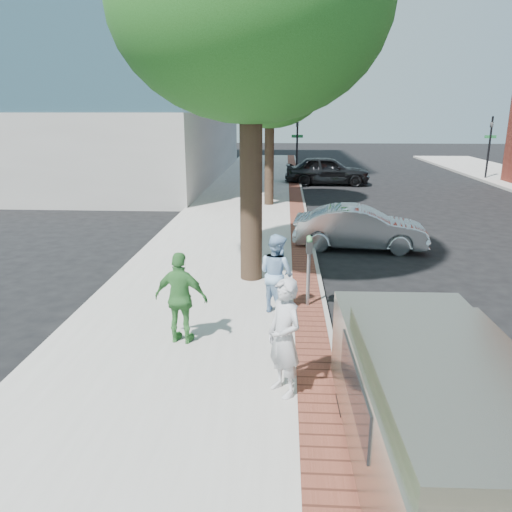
# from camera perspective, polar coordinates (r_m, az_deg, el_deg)

# --- Properties ---
(ground) EXTENTS (120.00, 120.00, 0.00)m
(ground) POSITION_cam_1_polar(r_m,az_deg,el_deg) (10.36, 2.09, -6.68)
(ground) COLOR black
(ground) RESTS_ON ground
(sidewalk) EXTENTS (5.00, 60.00, 0.15)m
(sidewalk) POSITION_cam_1_polar(r_m,az_deg,el_deg) (18.07, -2.11, 3.50)
(sidewalk) COLOR #9E9991
(sidewalk) RESTS_ON ground
(brick_strip) EXTENTS (0.60, 60.00, 0.01)m
(brick_strip) POSITION_cam_1_polar(r_m,az_deg,el_deg) (17.98, 4.90, 3.65)
(brick_strip) COLOR brown
(brick_strip) RESTS_ON sidewalk
(curb) EXTENTS (0.10, 60.00, 0.15)m
(curb) POSITION_cam_1_polar(r_m,az_deg,el_deg) (18.01, 6.01, 3.39)
(curb) COLOR gray
(curb) RESTS_ON ground
(office_base) EXTENTS (18.20, 22.20, 4.00)m
(office_base) POSITION_cam_1_polar(r_m,az_deg,el_deg) (34.25, -19.77, 11.81)
(office_base) COLOR gray
(office_base) RESTS_ON ground
(signal_near) EXTENTS (0.70, 0.15, 3.80)m
(signal_near) POSITION_cam_1_polar(r_m,az_deg,el_deg) (31.61, 4.72, 12.85)
(signal_near) COLOR black
(signal_near) RESTS_ON ground
(signal_far) EXTENTS (0.70, 0.15, 3.80)m
(signal_far) POSITION_cam_1_polar(r_m,az_deg,el_deg) (33.92, 25.15, 11.64)
(signal_far) COLOR black
(signal_far) RESTS_ON ground
(tree_near) EXTENTS (6.00, 6.00, 8.51)m
(tree_near) POSITION_cam_1_polar(r_m,az_deg,el_deg) (11.68, -0.63, 26.77)
(tree_near) COLOR black
(tree_near) RESTS_ON sidewalk
(tree_far) EXTENTS (4.80, 4.80, 7.14)m
(tree_far) POSITION_cam_1_polar(r_m,az_deg,el_deg) (21.60, 1.59, 19.51)
(tree_far) COLOR black
(tree_far) RESTS_ON sidewalk
(parking_meter) EXTENTS (0.12, 0.32, 1.47)m
(parking_meter) POSITION_cam_1_polar(r_m,az_deg,el_deg) (10.13, 6.07, -0.07)
(parking_meter) COLOR gray
(parking_meter) RESTS_ON sidewalk
(person_gray) EXTENTS (0.70, 0.75, 1.71)m
(person_gray) POSITION_cam_1_polar(r_m,az_deg,el_deg) (7.01, 3.25, -9.31)
(person_gray) COLOR #AFAFB4
(person_gray) RESTS_ON sidewalk
(person_officer) EXTENTS (0.97, 0.98, 1.60)m
(person_officer) POSITION_cam_1_polar(r_m,az_deg,el_deg) (9.87, 2.36, -1.99)
(person_officer) COLOR #8FB5DD
(person_officer) RESTS_ON sidewalk
(person_green) EXTENTS (1.00, 0.56, 1.61)m
(person_green) POSITION_cam_1_polar(r_m,az_deg,el_deg) (8.64, -8.56, -4.78)
(person_green) COLOR #3B823B
(person_green) RESTS_ON sidewalk
(sedan_silver) EXTENTS (4.08, 1.78, 1.30)m
(sedan_silver) POSITION_cam_1_polar(r_m,az_deg,el_deg) (15.39, 11.78, 3.15)
(sedan_silver) COLOR #AEB1B5
(sedan_silver) RESTS_ON ground
(bg_car) EXTENTS (4.86, 2.09, 1.63)m
(bg_car) POSITION_cam_1_polar(r_m,az_deg,el_deg) (29.21, 8.14, 9.66)
(bg_car) COLOR black
(bg_car) RESTS_ON ground
(van) EXTENTS (1.83, 4.62, 1.69)m
(van) POSITION_cam_1_polar(r_m,az_deg,el_deg) (5.89, 19.91, -16.53)
(van) COLOR gray
(van) RESTS_ON ground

